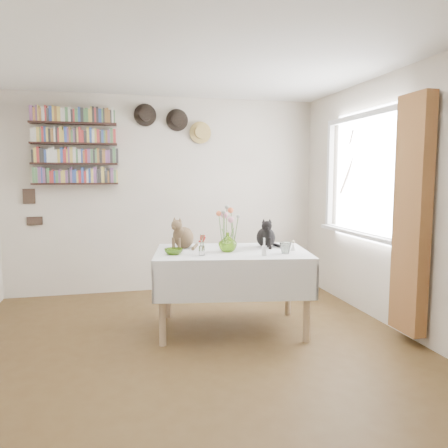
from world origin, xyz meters
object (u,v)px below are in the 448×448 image
object	(u,v)px
black_cat	(266,232)
flower_vase	(228,242)
dining_table	(232,270)
tabby_cat	(184,232)
bookshelf_unit	(75,147)

from	to	relation	value
black_cat	flower_vase	xyz separation A→B (m)	(-0.44, -0.17, -0.06)
dining_table	black_cat	xyz separation A→B (m)	(0.39, 0.13, 0.34)
tabby_cat	black_cat	distance (m)	0.83
dining_table	black_cat	distance (m)	0.54
tabby_cat	black_cat	xyz separation A→B (m)	(0.81, -0.14, -0.01)
black_cat	bookshelf_unit	world-z (taller)	bookshelf_unit
flower_vase	bookshelf_unit	xyz separation A→B (m)	(-1.50, 1.62, 0.97)
dining_table	flower_vase	xyz separation A→B (m)	(-0.05, -0.04, 0.28)
black_cat	flower_vase	bearing A→B (deg)	-144.08
flower_vase	bookshelf_unit	distance (m)	2.41
dining_table	black_cat	size ratio (longest dim) A/B	5.18
tabby_cat	flower_vase	bearing A→B (deg)	4.32
dining_table	black_cat	world-z (taller)	black_cat
dining_table	bookshelf_unit	xyz separation A→B (m)	(-1.55, 1.57, 1.26)
flower_vase	bookshelf_unit	size ratio (longest dim) A/B	0.18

